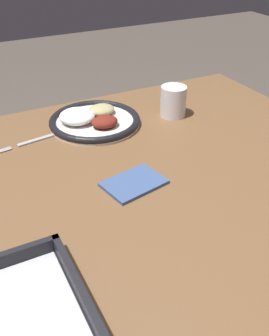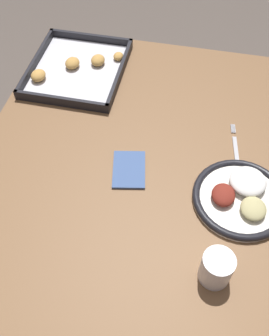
{
  "view_description": "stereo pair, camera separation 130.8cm",
  "coord_description": "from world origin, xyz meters",
  "px_view_note": "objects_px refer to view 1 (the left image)",
  "views": [
    {
      "loc": [
        0.32,
        0.65,
        1.21
      ],
      "look_at": [
        -0.01,
        0.0,
        0.74
      ],
      "focal_mm": 42.0,
      "sensor_mm": 36.0,
      "label": 1
    },
    {
      "loc": [
        -0.65,
        -0.14,
        1.6
      ],
      "look_at": [
        -0.01,
        0.0,
        0.74
      ],
      "focal_mm": 42.0,
      "sensor_mm": 36.0,
      "label": 2
    }
  ],
  "objects_px": {
    "dinner_plate": "(93,120)",
    "fork": "(42,139)",
    "drinking_cup": "(173,101)",
    "napkin": "(135,183)"
  },
  "relations": [
    {
      "from": "dinner_plate",
      "to": "fork",
      "type": "relative_size",
      "value": 1.2
    },
    {
      "from": "dinner_plate",
      "to": "drinking_cup",
      "type": "bearing_deg",
      "value": 167.6
    },
    {
      "from": "fork",
      "to": "napkin",
      "type": "height_order",
      "value": "napkin"
    },
    {
      "from": "drinking_cup",
      "to": "fork",
      "type": "bearing_deg",
      "value": -4.74
    },
    {
      "from": "drinking_cup",
      "to": "napkin",
      "type": "bearing_deg",
      "value": 45.36
    },
    {
      "from": "fork",
      "to": "drinking_cup",
      "type": "xyz_separation_m",
      "value": [
        -0.39,
        0.03,
        0.04
      ]
    },
    {
      "from": "dinner_plate",
      "to": "drinking_cup",
      "type": "height_order",
      "value": "drinking_cup"
    },
    {
      "from": "fork",
      "to": "drinking_cup",
      "type": "distance_m",
      "value": 0.39
    },
    {
      "from": "fork",
      "to": "dinner_plate",
      "type": "bearing_deg",
      "value": 178.36
    },
    {
      "from": "fork",
      "to": "drinking_cup",
      "type": "relative_size",
      "value": 2.41
    }
  ]
}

